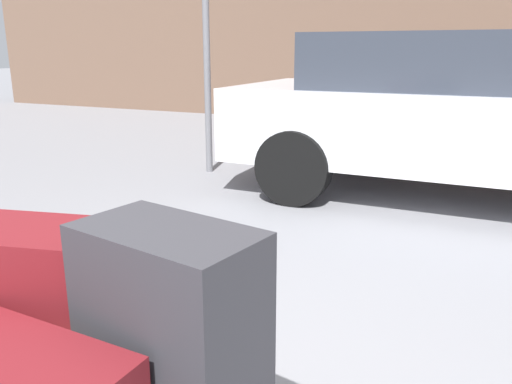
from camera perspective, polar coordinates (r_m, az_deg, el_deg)
The scene contains 5 objects.
duffel_bag_olive_front_left at distance 1.63m, azimuth -22.08°, elevation -15.60°, with size 0.58×0.35×0.28m, color #4C5128.
suitcase_charcoal_center at distance 1.28m, azimuth -9.29°, elevation -16.10°, with size 0.42×0.24×0.57m, color #2D2D33.
duffel_bag_maroon_topmost_pile at distance 1.52m, azimuth -23.03°, elevation -7.49°, with size 0.39×0.26×0.21m, color maroon.
parked_car at distance 4.91m, azimuth 23.11°, elevation 8.09°, with size 4.31×1.94×1.42m.
no_parking_sign at distance 5.52m, azimuth -5.54°, elevation 17.92°, with size 0.49×0.12×2.48m.
Camera 1 is at (0.90, -0.77, 1.29)m, focal length 36.25 mm.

